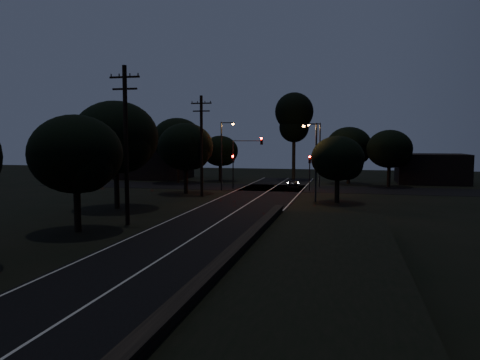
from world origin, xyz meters
The scene contains 23 objects.
ground centered at (0.00, 0.00, 0.00)m, with size 160.00×160.00×0.00m, color black.
road_surface centered at (0.00, 31.12, 0.01)m, with size 60.00×70.00×0.03m.
retaining_wall centered at (7.74, 3.00, 0.62)m, with size 6.93×26.00×1.60m.
utility_pole_mid centered at (-6.00, 15.00, 5.74)m, with size 2.20×0.30×11.00m.
utility_pole_far centered at (-6.00, 32.00, 5.48)m, with size 2.20×0.30×10.50m.
tree_left_b centered at (-7.79, 11.88, 4.89)m, with size 5.93×5.93×7.54m.
tree_left_c centered at (-10.24, 21.85, 5.99)m, with size 7.33×7.33×9.26m.
tree_left_d centered at (-8.28, 33.88, 5.03)m, with size 6.12×6.12×7.77m.
tree_far_nw centered at (-8.82, 49.90, 4.21)m, with size 5.14×5.14×6.51m.
tree_far_w centered at (-13.75, 45.86, 5.80)m, with size 6.99×6.99×8.92m.
tree_far_ne centered at (9.21, 49.88, 4.95)m, with size 6.05×6.05×7.66m.
tree_far_e centered at (14.20, 46.89, 4.65)m, with size 5.66×5.66×7.18m.
tree_right_a centered at (8.17, 29.90, 4.08)m, with size 4.95×4.95×6.29m.
tall_pine centered at (1.00, 55.00, 9.29)m, with size 5.67×5.67×12.90m.
building_left centered at (-20.00, 52.00, 2.20)m, with size 10.00×8.00×4.40m, color black.
building_right centered at (20.00, 53.00, 2.00)m, with size 9.00×7.00×4.00m, color black.
signal_left centered at (-4.60, 39.99, 2.84)m, with size 0.28×0.35×4.10m.
signal_right centered at (4.60, 39.99, 2.84)m, with size 0.28×0.35×4.10m.
signal_mast centered at (-2.91, 39.99, 4.34)m, with size 3.70×0.35×6.25m.
streetlight_a centered at (-5.31, 38.00, 4.64)m, with size 1.66×0.26×8.00m.
streetlight_b centered at (5.31, 44.00, 4.64)m, with size 1.66×0.26×8.00m.
streetlight_c centered at (5.83, 30.00, 4.35)m, with size 1.46×0.26×7.50m.
car centered at (2.51, 41.44, 0.57)m, with size 1.34×3.33×1.14m, color black.
Camera 1 is at (9.04, -14.74, 5.94)m, focal length 35.00 mm.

